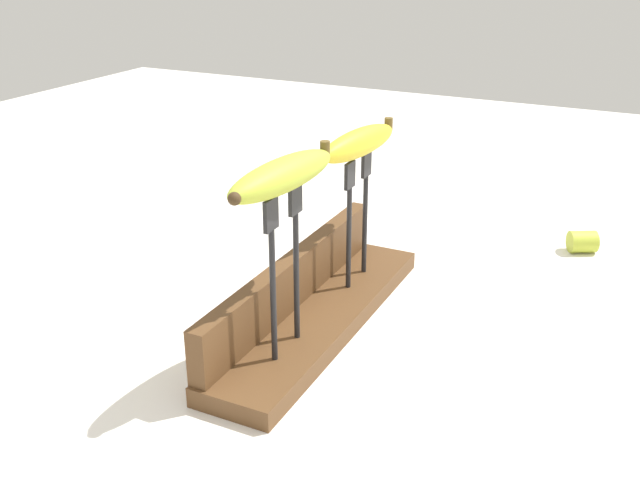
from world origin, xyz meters
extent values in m
plane|color=silver|center=(0.00, 0.00, 0.00)|extent=(3.00, 3.00, 0.00)
cube|color=brown|center=(0.00, 0.00, 0.01)|extent=(0.46, 0.10, 0.03)
cube|color=brown|center=(0.00, 0.04, 0.06)|extent=(0.45, 0.02, 0.07)
cylinder|color=black|center=(-0.13, -0.01, 0.11)|extent=(0.01, 0.01, 0.16)
cube|color=black|center=(-0.13, -0.01, 0.21)|extent=(0.03, 0.01, 0.04)
cylinder|color=black|center=(-0.08, -0.01, 0.11)|extent=(0.01, 0.01, 0.16)
cube|color=black|center=(-0.08, -0.01, 0.21)|extent=(0.03, 0.01, 0.04)
cylinder|color=black|center=(0.08, -0.01, 0.10)|extent=(0.01, 0.01, 0.15)
cube|color=black|center=(0.08, -0.01, 0.19)|extent=(0.03, 0.01, 0.04)
cylinder|color=black|center=(0.13, -0.01, 0.10)|extent=(0.01, 0.01, 0.15)
cube|color=black|center=(0.13, -0.01, 0.19)|extent=(0.03, 0.01, 0.04)
ellipsoid|color=#B2C138|center=(-0.11, -0.01, 0.24)|extent=(0.19, 0.06, 0.04)
cylinder|color=brown|center=(-0.02, -0.02, 0.25)|extent=(0.01, 0.01, 0.02)
sphere|color=#3F2D19|center=(-0.19, 0.00, 0.24)|extent=(0.01, 0.01, 0.01)
ellipsoid|color=yellow|center=(0.11, -0.01, 0.23)|extent=(0.18, 0.06, 0.04)
cylinder|color=brown|center=(0.19, -0.02, 0.24)|extent=(0.01, 0.01, 0.02)
sphere|color=#3F2D19|center=(0.02, 0.01, 0.23)|extent=(0.01, 0.01, 0.01)
cylinder|color=#B2C138|center=(0.41, -0.28, 0.02)|extent=(0.05, 0.05, 0.04)
cylinder|color=beige|center=(0.42, -0.30, 0.02)|extent=(0.03, 0.02, 0.03)
camera|label=1|loc=(-0.78, -0.38, 0.49)|focal=41.26mm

